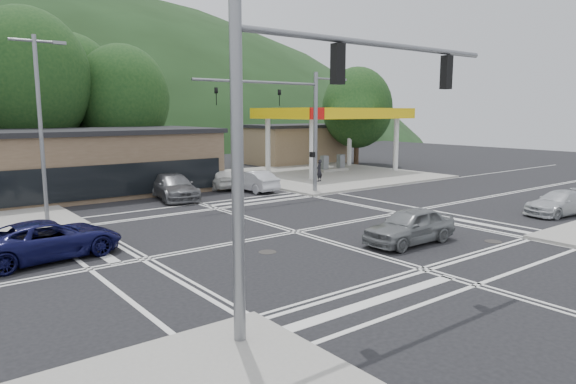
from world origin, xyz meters
TOP-DOWN VIEW (x-y plane):
  - ground at (0.00, 0.00)m, footprint 120.00×120.00m
  - sidewalk_ne at (15.00, 15.00)m, footprint 16.00×16.00m
  - gas_station_canopy at (16.99, 15.99)m, footprint 12.32×8.34m
  - convenience_store at (20.00, 25.00)m, footprint 10.00×6.00m
  - commercial_row at (-8.00, 17.00)m, footprint 24.00×8.00m
  - tree_n_b at (-6.00, 24.00)m, footprint 9.00×9.00m
  - tree_n_c at (1.00, 24.00)m, footprint 7.60×7.60m
  - tree_n_e at (-2.00, 28.00)m, footprint 8.40×8.40m
  - tree_ne at (24.00, 20.00)m, footprint 7.20×7.20m
  - streetlight_nw at (-8.44, 9.00)m, footprint 2.50×0.25m
  - signal_mast_ne at (6.95, 8.20)m, footprint 11.65×0.30m
  - signal_mast_sw at (-6.39, -8.20)m, footprint 9.14×0.28m
  - car_blue_west at (-9.95, 2.24)m, footprint 5.51×3.03m
  - car_grey_center at (2.46, -4.50)m, footprint 4.38×1.77m
  - car_silver_east at (13.60, -5.50)m, footprint 4.61×2.48m
  - car_queue_a at (5.24, 11.39)m, footprint 1.78×4.42m
  - car_queue_b at (3.94, 14.00)m, footprint 2.19×4.58m
  - car_northbound at (-0.50, 11.66)m, footprint 3.02×5.66m
  - pedestrian at (11.48, 11.52)m, footprint 0.71×0.59m

SIDE VIEW (x-z plane):
  - ground at x=0.00m, z-range 0.00..0.00m
  - sidewalk_ne at x=15.00m, z-range 0.00..0.15m
  - car_silver_east at x=13.60m, z-range 0.00..1.27m
  - car_queue_a at x=5.24m, z-range 0.00..1.43m
  - car_blue_west at x=-9.95m, z-range 0.00..1.46m
  - car_grey_center at x=2.46m, z-range 0.00..1.49m
  - car_queue_b at x=3.94m, z-range 0.00..1.51m
  - car_northbound at x=-0.50m, z-range 0.00..1.56m
  - pedestrian at x=11.48m, z-range 0.15..1.81m
  - convenience_store at x=20.00m, z-range 0.00..3.80m
  - commercial_row at x=-8.00m, z-range 0.00..4.00m
  - gas_station_canopy at x=16.99m, z-range 2.17..7.92m
  - streetlight_nw at x=-8.44m, z-range 0.55..9.55m
  - signal_mast_ne at x=6.95m, z-range 1.07..9.07m
  - signal_mast_sw at x=-6.39m, z-range 1.12..9.12m
  - tree_ne at x=24.00m, z-range 0.85..10.84m
  - tree_n_c at x=1.00m, z-range 1.06..11.93m
  - tree_n_e at x=-2.00m, z-range 1.15..13.13m
  - tree_n_b at x=-6.00m, z-range 1.30..14.28m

